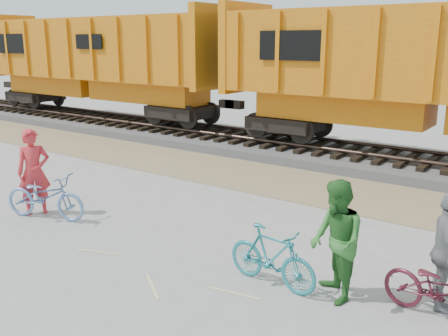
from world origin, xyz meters
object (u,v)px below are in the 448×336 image
at_px(bicycle_teal, 272,257).
at_px(bicycle_maroon, 444,292).
at_px(person_man, 336,241).
at_px(person_woman, 446,252).
at_px(bicycle_blue, 45,196).
at_px(hopper_car_left, 97,60).
at_px(hopper_car_center, 446,72).
at_px(person_solo, 34,172).

relative_size(bicycle_teal, bicycle_maroon, 0.93).
distance_m(person_man, person_woman, 1.57).
bearing_deg(bicycle_blue, person_man, -104.91).
bearing_deg(hopper_car_left, hopper_car_center, 0.00).
height_order(hopper_car_center, bicycle_blue, hopper_car_center).
bearing_deg(person_woman, bicycle_teal, 90.43).
distance_m(hopper_car_center, person_man, 9.07).
xyz_separation_m(bicycle_maroon, person_man, (-1.52, -0.27, 0.48)).
bearing_deg(person_man, person_solo, -130.69).
bearing_deg(person_man, hopper_car_left, -162.70).
relative_size(bicycle_maroon, person_man, 0.95).
distance_m(hopper_car_left, person_woman, 18.99).
distance_m(bicycle_blue, bicycle_maroon, 8.27).
height_order(bicycle_blue, person_woman, person_woman).
xyz_separation_m(bicycle_blue, bicycle_maroon, (8.24, 0.69, -0.05)).
relative_size(hopper_car_left, person_man, 7.39).
distance_m(bicycle_maroon, person_solo, 8.77).
xyz_separation_m(person_solo, person_woman, (8.64, 0.99, -0.09)).
xyz_separation_m(hopper_car_center, person_woman, (2.02, -8.15, -2.10)).
relative_size(hopper_car_center, person_man, 7.39).
distance_m(hopper_car_left, person_solo, 12.56).
relative_size(hopper_car_center, bicycle_blue, 7.10).
height_order(bicycle_teal, person_woman, person_woman).
height_order(hopper_car_left, person_woman, hopper_car_left).
height_order(hopper_car_left, bicycle_teal, hopper_car_left).
bearing_deg(bicycle_maroon, person_man, 111.70).
bearing_deg(hopper_car_left, bicycle_teal, -31.69).
relative_size(hopper_car_left, bicycle_teal, 8.40).
xyz_separation_m(person_solo, person_man, (7.22, 0.32, -0.04)).
relative_size(hopper_car_left, person_woman, 7.76).
bearing_deg(person_woman, person_solo, 77.22).
xyz_separation_m(bicycle_blue, person_man, (6.72, 0.42, 0.43)).
distance_m(bicycle_teal, person_solo, 6.24).
bearing_deg(bicycle_maroon, bicycle_blue, 106.45).
height_order(hopper_car_left, person_man, hopper_car_left).
distance_m(bicycle_blue, person_solo, 0.69).
distance_m(bicycle_blue, person_man, 6.74).
bearing_deg(person_man, person_woman, 71.99).
bearing_deg(hopper_car_left, person_man, -29.47).
bearing_deg(hopper_car_center, person_solo, -125.90).
height_order(bicycle_maroon, person_woman, person_woman).
height_order(bicycle_teal, person_man, person_man).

